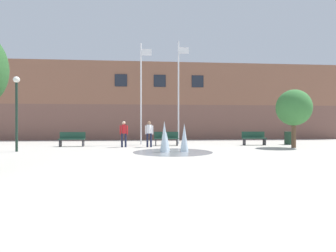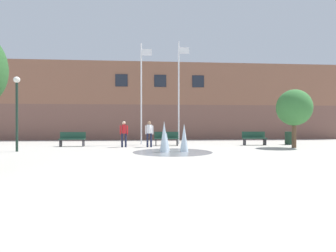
{
  "view_description": "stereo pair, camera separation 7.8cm",
  "coord_description": "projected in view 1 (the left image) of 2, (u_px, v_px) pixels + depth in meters",
  "views": [
    {
      "loc": [
        -1.21,
        -7.59,
        1.36
      ],
      "look_at": [
        0.03,
        7.48,
        1.3
      ],
      "focal_mm": 28.0,
      "sensor_mm": 36.0,
      "label": 1
    },
    {
      "loc": [
        -1.14,
        -7.6,
        1.36
      ],
      "look_at": [
        0.03,
        7.48,
        1.3
      ],
      "focal_mm": 28.0,
      "sensor_mm": 36.0,
      "label": 2
    }
  ],
  "objects": [
    {
      "name": "splash_fountain",
      "position": [
        172.0,
        140.0,
        13.29
      ],
      "size": [
        3.98,
        3.98,
        1.55
      ],
      "color": "gray",
      "rests_on": "ground"
    },
    {
      "name": "park_bench_center",
      "position": [
        166.0,
        138.0,
        17.23
      ],
      "size": [
        1.6,
        0.44,
        0.91
      ],
      "color": "#28282D",
      "rests_on": "ground"
    },
    {
      "name": "park_bench_under_left_flagpole",
      "position": [
        72.0,
        139.0,
        16.54
      ],
      "size": [
        1.6,
        0.44,
        0.91
      ],
      "color": "#28282D",
      "rests_on": "ground"
    },
    {
      "name": "teen_by_trashcan",
      "position": [
        149.0,
        132.0,
        16.07
      ],
      "size": [
        0.5,
        0.39,
        1.59
      ],
      "rotation": [
        0.0,
        0.0,
        1.17
      ],
      "color": "#1E233D",
      "rests_on": "ground"
    },
    {
      "name": "lamp_post_left_lane",
      "position": [
        17.0,
        102.0,
        13.33
      ],
      "size": [
        0.32,
        0.32,
        3.84
      ],
      "color": "#192D23",
      "rests_on": "ground"
    },
    {
      "name": "ground_plane",
      "position": [
        188.0,
        171.0,
        7.67
      ],
      "size": [
        100.0,
        100.0,
        0.0
      ],
      "primitive_type": "plane",
      "color": "#B2ADA3"
    },
    {
      "name": "street_tree_near_building",
      "position": [
        294.0,
        108.0,
        15.57
      ],
      "size": [
        2.02,
        2.02,
        3.47
      ],
      "color": "brown",
      "rests_on": "ground"
    },
    {
      "name": "adult_watching",
      "position": [
        124.0,
        132.0,
        16.01
      ],
      "size": [
        0.5,
        0.39,
        1.59
      ],
      "rotation": [
        0.0,
        0.0,
        1.91
      ],
      "color": "#1E233D",
      "rests_on": "ground"
    },
    {
      "name": "trash_can",
      "position": [
        289.0,
        138.0,
        18.15
      ],
      "size": [
        0.56,
        0.56,
        0.9
      ],
      "primitive_type": "cylinder",
      "color": "#193323",
      "rests_on": "ground"
    },
    {
      "name": "flagpole_left",
      "position": [
        141.0,
        90.0,
        18.27
      ],
      "size": [
        0.8,
        0.1,
        7.07
      ],
      "color": "silver",
      "rests_on": "ground"
    },
    {
      "name": "library_building",
      "position": [
        158.0,
        103.0,
        26.87
      ],
      "size": [
        36.0,
        6.05,
        7.15
      ],
      "color": "brown",
      "rests_on": "ground"
    },
    {
      "name": "flagpole_right",
      "position": [
        179.0,
        90.0,
        18.49
      ],
      "size": [
        0.8,
        0.1,
        7.26
      ],
      "color": "silver",
      "rests_on": "ground"
    },
    {
      "name": "park_bench_near_trashcan",
      "position": [
        254.0,
        138.0,
        17.69
      ],
      "size": [
        1.6,
        0.44,
        0.91
      ],
      "color": "#28282D",
      "rests_on": "ground"
    }
  ]
}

